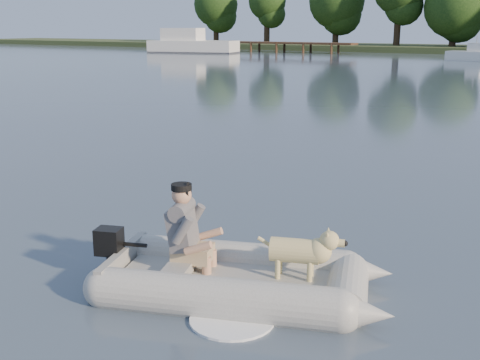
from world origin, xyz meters
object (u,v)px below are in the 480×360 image
Objects in this scene: motorboat at (478,49)px; dock at (272,47)px; dinghy at (240,247)px; cabin_cruiser at (193,40)px; man at (184,226)px; dog at (295,255)px.

dock is at bearing 172.67° from motorboat.
cabin_cruiser is at bearing 107.42° from dinghy.
motorboat is at bearing -15.75° from dock.
dock is 57.99m from man.
dock is 19.20× the size of man.
cabin_cruiser is at bearing 107.98° from dog.
dock is 58.13m from dinghy.
dinghy is (27.05, -51.45, -0.01)m from dock.
dinghy is 4.57× the size of man.
cabin_cruiser is (-32.92, 45.64, 0.71)m from dinghy.
dock is 22.19× the size of dog.
cabin_cruiser is at bearing -172.03° from motorboat.
dock is 58.18m from dog.
motorboat is (-5.70, 45.43, 0.41)m from dinghy.
man is 45.86m from motorboat.
man is 1.16× the size of dog.
dock is at bearing 33.28° from cabin_cruiser.
motorboat is (-5.10, 45.58, 0.24)m from man.
dinghy is 0.90× the size of motorboat.
motorboat reaches higher than man.
cabin_cruiser reaches higher than dog.
cabin_cruiser is 1.96× the size of motorboat.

